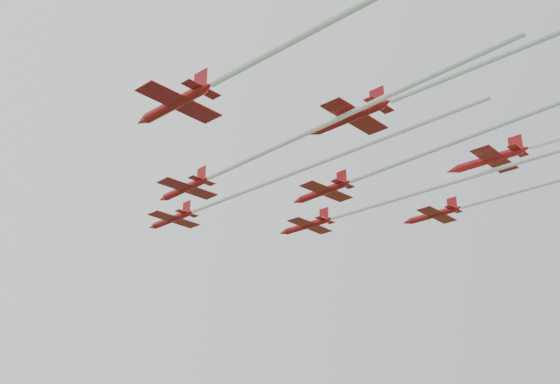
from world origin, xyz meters
name	(u,v)px	position (x,y,z in m)	size (l,w,h in m)	color
jet_lead	(240,193)	(-5.78, 6.07, 54.98)	(22.55, 56.03, 2.52)	#AE1419
jet_row2_left	(252,158)	(-11.06, -9.47, 52.62)	(18.65, 50.52, 2.44)	#AE1419
jet_row2_right	(381,204)	(11.32, -3.21, 53.18)	(21.67, 50.08, 2.40)	#AE1419
jet_row3_left	(293,41)	(-16.41, -29.92, 54.44)	(25.84, 62.01, 2.88)	#AE1419
jet_row3_mid	(381,170)	(3.66, -14.42, 52.14)	(15.53, 41.62, 2.35)	#AE1419
jet_row3_right	(551,182)	(29.47, -16.83, 54.69)	(24.88, 61.00, 2.37)	#AE1419
jet_row4_left	(486,61)	(0.20, -36.61, 53.27)	(24.31, 57.68, 2.61)	#AE1419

